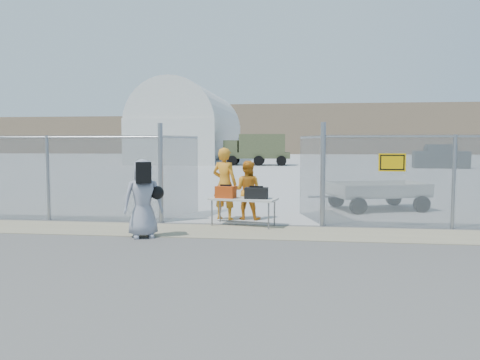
# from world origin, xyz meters

# --- Properties ---
(ground) EXTENTS (160.00, 160.00, 0.00)m
(ground) POSITION_xyz_m (0.00, 0.00, 0.00)
(ground) COLOR #484646
(tarmac_inside) EXTENTS (160.00, 80.00, 0.01)m
(tarmac_inside) POSITION_xyz_m (0.00, 42.00, 0.01)
(tarmac_inside) COLOR #ABABA9
(tarmac_inside) RESTS_ON ground
(dirt_strip) EXTENTS (44.00, 1.60, 0.01)m
(dirt_strip) POSITION_xyz_m (0.00, 1.00, 0.01)
(dirt_strip) COLOR gray
(dirt_strip) RESTS_ON ground
(distant_hills) EXTENTS (140.00, 6.00, 9.00)m
(distant_hills) POSITION_xyz_m (5.00, 78.00, 4.50)
(distant_hills) COLOR #7F684F
(distant_hills) RESTS_ON ground
(chain_link_fence) EXTENTS (40.00, 0.20, 2.20)m
(chain_link_fence) POSITION_xyz_m (0.00, 2.00, 1.10)
(chain_link_fence) COLOR gray
(chain_link_fence) RESTS_ON ground
(quonset_hangar) EXTENTS (9.00, 18.00, 8.00)m
(quonset_hangar) POSITION_xyz_m (-10.00, 40.00, 4.00)
(quonset_hangar) COLOR silver
(quonset_hangar) RESTS_ON ground
(folding_table) EXTENTS (1.70, 0.98, 0.68)m
(folding_table) POSITION_xyz_m (0.11, 1.79, 0.34)
(folding_table) COLOR beige
(folding_table) RESTS_ON ground
(orange_bag) EXTENTS (0.51, 0.40, 0.29)m
(orange_bag) POSITION_xyz_m (-0.32, 1.80, 0.82)
(orange_bag) COLOR #C84110
(orange_bag) RESTS_ON folding_table
(black_duffel) EXTENTS (0.56, 0.34, 0.26)m
(black_duffel) POSITION_xyz_m (0.42, 1.75, 0.81)
(black_duffel) COLOR black
(black_duffel) RESTS_ON folding_table
(security_worker_left) EXTENTS (0.80, 0.66, 1.89)m
(security_worker_left) POSITION_xyz_m (-0.48, 2.64, 0.94)
(security_worker_left) COLOR orange
(security_worker_left) RESTS_ON ground
(security_worker_right) EXTENTS (0.83, 0.69, 1.54)m
(security_worker_right) POSITION_xyz_m (0.09, 2.75, 0.77)
(security_worker_right) COLOR orange
(security_worker_right) RESTS_ON ground
(visitor) EXTENTS (0.96, 0.82, 1.67)m
(visitor) POSITION_xyz_m (-1.85, 0.18, 0.84)
(visitor) COLOR gray
(visitor) RESTS_ON ground
(utility_trailer) EXTENTS (4.00, 2.89, 0.87)m
(utility_trailer) POSITION_xyz_m (3.79, 5.02, 0.44)
(utility_trailer) COLOR beige
(utility_trailer) RESTS_ON ground
(military_truck) EXTENTS (5.92, 2.35, 2.79)m
(military_truck) POSITION_xyz_m (-2.21, 32.61, 1.40)
(military_truck) COLOR #4C5432
(military_truck) RESTS_ON ground
(parked_vehicle_near) EXTENTS (4.29, 2.33, 1.86)m
(parked_vehicle_near) POSITION_xyz_m (12.69, 29.56, 0.93)
(parked_vehicle_near) COLOR #383B38
(parked_vehicle_near) RESTS_ON ground
(parked_vehicle_mid) EXTENTS (4.00, 3.53, 1.68)m
(parked_vehicle_mid) POSITION_xyz_m (13.12, 31.69, 0.84)
(parked_vehicle_mid) COLOR #383B38
(parked_vehicle_mid) RESTS_ON ground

